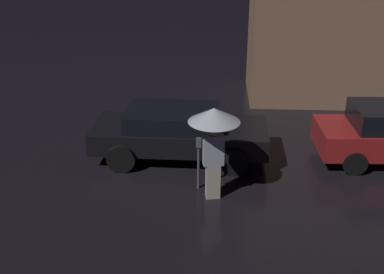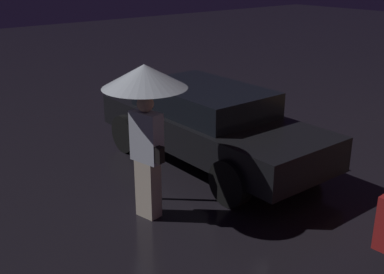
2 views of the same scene
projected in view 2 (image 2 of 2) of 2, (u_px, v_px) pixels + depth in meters
name	position (u px, v px, depth m)	size (l,w,h in m)	color
parked_car_black	(209.00, 122.00, 8.45)	(4.55, 1.96, 1.35)	black
pedestrian_with_umbrella	(145.00, 98.00, 6.25)	(1.12, 1.12, 2.17)	beige
parking_meter	(155.00, 150.00, 7.04)	(0.12, 0.10, 1.29)	#4C5154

